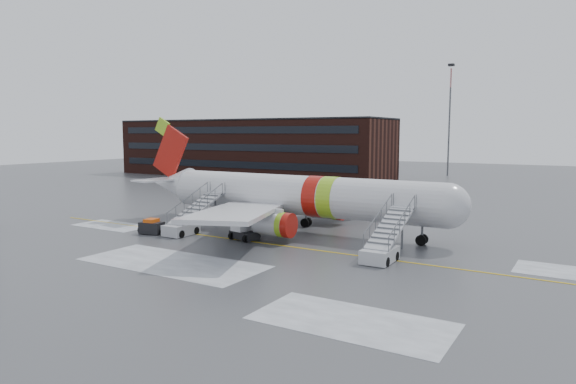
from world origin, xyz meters
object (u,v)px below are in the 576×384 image
Objects in this scene: airstair_fwd at (384,246)px; airstair_aft at (187,223)px; airliner at (290,195)px; pushback_tug at (243,232)px; baggage_tractor at (152,227)px.

airstair_fwd and airstair_aft have the same top height.
pushback_tug is at bearing -102.87° from airliner.
airstair_fwd is at bearing 4.51° from baggage_tractor.
airliner is 4.55× the size of airstair_fwd.
airliner is 13.85m from airstair_fwd.
airstair_fwd reaches higher than baggage_tractor.
airliner is 13.44m from baggage_tractor.
airstair_fwd is (11.98, -6.54, -2.35)m from airliner.
airstair_aft is 2.69× the size of baggage_tractor.
airstair_fwd is 22.26m from baggage_tractor.
airliner is 4.55× the size of airstair_aft.
airstair_fwd is 2.70× the size of pushback_tug.
baggage_tractor is (-2.78, -1.75, -0.46)m from airstair_aft.
airstair_fwd is at bearing -2.64° from pushback_tug.
pushback_tug is (-1.35, -5.92, -2.76)m from airliner.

